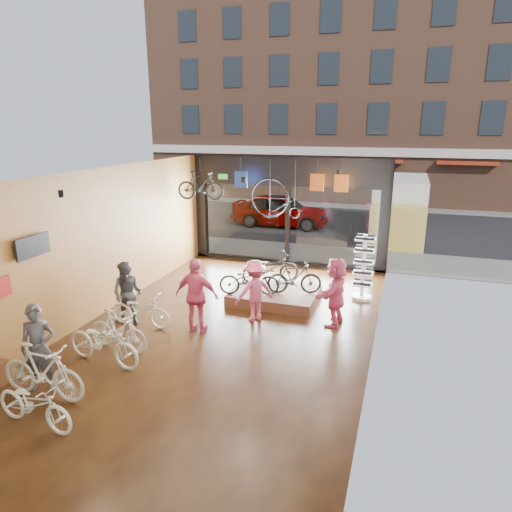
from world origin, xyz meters
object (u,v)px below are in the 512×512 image
at_px(street_car, 280,210).
at_px(display_bike_mid, 294,278).
at_px(floor_bike_2, 103,342).
at_px(customer_1, 128,294).
at_px(customer_2, 197,296).
at_px(penny_farthing, 278,200).
at_px(hung_bike, 201,186).
at_px(sunglasses_rack, 363,267).
at_px(floor_bike_3, 119,330).
at_px(display_bike_right, 271,268).
at_px(customer_5, 336,292).
at_px(floor_bike_4, 140,310).
at_px(floor_bike_0, 34,404).
at_px(floor_bike_1, 43,371).
at_px(box_truck, 399,210).
at_px(customer_0, 38,348).
at_px(customer_3, 255,291).
at_px(display_platform, 275,295).
at_px(display_bike_left, 249,280).

height_order(street_car, display_bike_mid, street_car).
distance_m(floor_bike_2, customer_1, 2.02).
bearing_deg(customer_2, customer_1, 2.27).
height_order(customer_1, penny_farthing, penny_farthing).
bearing_deg(display_bike_mid, hung_bike, 44.25).
bearing_deg(street_car, sunglasses_rack, -151.19).
height_order(floor_bike_3, display_bike_right, display_bike_right).
xyz_separation_m(display_bike_right, hung_bike, (-2.79, 1.26, 2.18)).
bearing_deg(customer_5, floor_bike_4, -60.18).
height_order(floor_bike_0, floor_bike_4, floor_bike_4).
relative_size(floor_bike_1, customer_1, 1.10).
height_order(floor_bike_1, floor_bike_3, floor_bike_1).
relative_size(box_truck, sunglasses_rack, 3.46).
distance_m(display_bike_right, sunglasses_rack, 2.69).
bearing_deg(customer_1, customer_0, -95.46).
relative_size(floor_bike_0, customer_2, 0.88).
xyz_separation_m(floor_bike_1, display_bike_mid, (3.25, 5.91, 0.22)).
distance_m(street_car, display_bike_right, 9.32).
bearing_deg(customer_3, floor_bike_3, 1.39).
distance_m(customer_5, penny_farthing, 4.61).
distance_m(customer_2, penny_farthing, 5.23).
distance_m(box_truck, floor_bike_4, 12.84).
bearing_deg(customer_0, floor_bike_1, -69.21).
relative_size(sunglasses_rack, penny_farthing, 1.20).
relative_size(floor_bike_4, display_bike_mid, 1.08).
height_order(street_car, floor_bike_0, street_car).
bearing_deg(box_truck, customer_2, -111.01).
distance_m(customer_2, hung_bike, 5.23).
bearing_deg(floor_bike_2, display_platform, -20.44).
xyz_separation_m(box_truck, hung_bike, (-6.21, -6.80, 1.63)).
height_order(floor_bike_1, penny_farthing, penny_farthing).
distance_m(floor_bike_3, customer_1, 1.43).
xyz_separation_m(box_truck, customer_2, (-4.32, -11.24, -0.38)).
xyz_separation_m(floor_bike_0, floor_bike_2, (-0.21, 2.12, 0.06)).
xyz_separation_m(floor_bike_3, customer_3, (2.35, 2.45, 0.34)).
bearing_deg(customer_3, customer_0, 11.49).
distance_m(box_truck, display_platform, 9.32).
distance_m(display_bike_left, display_bike_right, 1.21).
relative_size(floor_bike_2, customer_2, 1.01).
height_order(customer_3, customer_5, customer_5).
relative_size(display_bike_left, penny_farthing, 1.05).
xyz_separation_m(floor_bike_0, display_bike_mid, (2.78, 6.63, 0.33)).
height_order(floor_bike_4, penny_farthing, penny_farthing).
relative_size(customer_2, sunglasses_rack, 0.96).
bearing_deg(display_bike_left, customer_0, 141.08).
bearing_deg(street_car, customer_1, 177.52).
bearing_deg(display_bike_mid, customer_3, 136.76).
height_order(floor_bike_0, customer_1, customer_1).
distance_m(floor_bike_0, customer_0, 1.28).
xyz_separation_m(display_platform, display_bike_left, (-0.59, -0.52, 0.59)).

